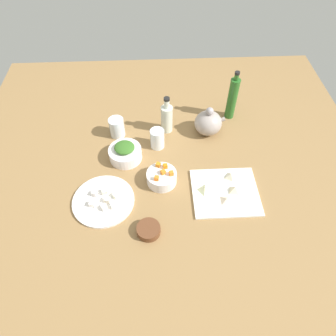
% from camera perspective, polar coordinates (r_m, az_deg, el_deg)
% --- Properties ---
extents(tabletop, '(1.90, 1.90, 0.03)m').
position_cam_1_polar(tabletop, '(1.38, 0.00, -1.71)').
color(tabletop, olive).
rests_on(tabletop, ground).
extents(cutting_board, '(0.28, 0.25, 0.01)m').
position_cam_1_polar(cutting_board, '(1.33, 10.66, -4.48)').
color(cutting_board, white).
rests_on(cutting_board, tabletop).
extents(plate_tofu, '(0.26, 0.26, 0.01)m').
position_cam_1_polar(plate_tofu, '(1.31, -12.00, -6.03)').
color(plate_tofu, white).
rests_on(plate_tofu, tabletop).
extents(bowl_greens, '(0.15, 0.15, 0.06)m').
position_cam_1_polar(bowl_greens, '(1.42, -7.99, 2.67)').
color(bowl_greens, white).
rests_on(bowl_greens, tabletop).
extents(bowl_carrots, '(0.13, 0.13, 0.05)m').
position_cam_1_polar(bowl_carrots, '(1.32, -1.20, -1.78)').
color(bowl_carrots, white).
rests_on(bowl_carrots, tabletop).
extents(bowl_small_side, '(0.09, 0.09, 0.03)m').
position_cam_1_polar(bowl_small_side, '(1.20, -3.67, -11.49)').
color(bowl_small_side, brown).
rests_on(bowl_small_side, tabletop).
extents(teapot, '(0.15, 0.13, 0.15)m').
position_cam_1_polar(teapot, '(1.52, 7.56, 8.41)').
color(teapot, '#A19690').
rests_on(teapot, tabletop).
extents(bottle_0, '(0.06, 0.06, 0.20)m').
position_cam_1_polar(bottle_0, '(1.51, -0.23, 9.40)').
color(bottle_0, silver).
rests_on(bottle_0, tabletop).
extents(bottle_1, '(0.05, 0.05, 0.27)m').
position_cam_1_polar(bottle_1, '(1.60, 11.97, 12.71)').
color(bottle_1, '#286424').
rests_on(bottle_1, tabletop).
extents(drinking_glass_0, '(0.07, 0.07, 0.10)m').
position_cam_1_polar(drinking_glass_0, '(1.45, -2.01, 5.53)').
color(drinking_glass_0, white).
rests_on(drinking_glass_0, tabletop).
extents(drinking_glass_1, '(0.07, 0.07, 0.10)m').
position_cam_1_polar(drinking_glass_1, '(1.53, -9.56, 7.53)').
color(drinking_glass_1, white).
rests_on(drinking_glass_1, tabletop).
extents(carrot_cube_0, '(0.02, 0.02, 0.02)m').
position_cam_1_polar(carrot_cube_0, '(1.29, 0.63, -1.00)').
color(carrot_cube_0, orange).
rests_on(carrot_cube_0, bowl_carrots).
extents(carrot_cube_1, '(0.02, 0.02, 0.02)m').
position_cam_1_polar(carrot_cube_1, '(1.28, -2.16, -1.92)').
color(carrot_cube_1, orange).
rests_on(carrot_cube_1, bowl_carrots).
extents(carrot_cube_2, '(0.02, 0.02, 0.02)m').
position_cam_1_polar(carrot_cube_2, '(1.31, -0.52, 0.20)').
color(carrot_cube_2, orange).
rests_on(carrot_cube_2, bowl_carrots).
extents(carrot_cube_3, '(0.02, 0.02, 0.02)m').
position_cam_1_polar(carrot_cube_3, '(1.30, -0.93, -0.76)').
color(carrot_cube_3, orange).
rests_on(carrot_cube_3, bowl_carrots).
extents(carrot_cube_4, '(0.02, 0.02, 0.02)m').
position_cam_1_polar(carrot_cube_4, '(1.32, -1.86, 0.63)').
color(carrot_cube_4, orange).
rests_on(carrot_cube_4, bowl_carrots).
extents(chopped_greens_mound, '(0.11, 0.11, 0.03)m').
position_cam_1_polar(chopped_greens_mound, '(1.39, -8.18, 3.85)').
color(chopped_greens_mound, '#366B24').
rests_on(chopped_greens_mound, bowl_greens).
extents(tofu_cube_0, '(0.03, 0.03, 0.02)m').
position_cam_1_polar(tofu_cube_0, '(1.29, -14.04, -6.55)').
color(tofu_cube_0, white).
rests_on(tofu_cube_0, plate_tofu).
extents(tofu_cube_1, '(0.03, 0.03, 0.02)m').
position_cam_1_polar(tofu_cube_1, '(1.31, -11.82, -4.34)').
color(tofu_cube_1, '#F6EBCC').
rests_on(tofu_cube_1, plate_tofu).
extents(tofu_cube_2, '(0.03, 0.03, 0.02)m').
position_cam_1_polar(tofu_cube_2, '(1.27, -10.23, -6.92)').
color(tofu_cube_2, silver).
rests_on(tofu_cube_2, plate_tofu).
extents(tofu_cube_3, '(0.03, 0.03, 0.02)m').
position_cam_1_polar(tofu_cube_3, '(1.27, -11.92, -7.19)').
color(tofu_cube_3, white).
rests_on(tofu_cube_3, plate_tofu).
extents(tofu_cube_4, '(0.03, 0.03, 0.02)m').
position_cam_1_polar(tofu_cube_4, '(1.29, -9.76, -5.09)').
color(tofu_cube_4, white).
rests_on(tofu_cube_4, plate_tofu).
extents(tofu_cube_5, '(0.03, 0.03, 0.02)m').
position_cam_1_polar(tofu_cube_5, '(1.32, -13.58, -4.63)').
color(tofu_cube_5, white).
rests_on(tofu_cube_5, plate_tofu).
extents(tofu_cube_6, '(0.03, 0.03, 0.02)m').
position_cam_1_polar(tofu_cube_6, '(1.29, -11.33, -5.88)').
color(tofu_cube_6, white).
rests_on(tofu_cube_6, plate_tofu).
extents(dumpling_0, '(0.06, 0.06, 0.02)m').
position_cam_1_polar(dumpling_0, '(1.29, 10.89, -5.89)').
color(dumpling_0, beige).
rests_on(dumpling_0, cutting_board).
extents(dumpling_1, '(0.06, 0.05, 0.03)m').
position_cam_1_polar(dumpling_1, '(1.30, 6.91, -3.82)').
color(dumpling_1, beige).
rests_on(dumpling_1, cutting_board).
extents(dumpling_2, '(0.05, 0.05, 0.03)m').
position_cam_1_polar(dumpling_2, '(1.36, 11.69, -1.35)').
color(dumpling_2, beige).
rests_on(dumpling_2, cutting_board).
extents(dumpling_3, '(0.06, 0.06, 0.03)m').
position_cam_1_polar(dumpling_3, '(1.32, 12.40, -3.84)').
color(dumpling_3, beige).
rests_on(dumpling_3, cutting_board).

